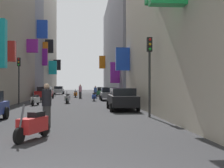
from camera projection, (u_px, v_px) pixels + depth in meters
name	position (u px, v px, depth m)	size (l,w,h in m)	color
ground_plane	(75.00, 100.00, 34.60)	(140.00, 140.00, 0.00)	#2D2D30
building_left_mid_b	(17.00, 36.00, 40.48)	(7.35, 7.58, 16.52)	gray
building_left_mid_c	(34.00, 39.00, 54.04)	(7.37, 19.65, 20.00)	#B2A899
building_right_mid_b	(129.00, 45.00, 48.10)	(7.16, 34.34, 16.13)	gray
parked_car_green	(102.00, 91.00, 45.70)	(2.01, 4.14, 1.38)	#236638
parked_car_black	(122.00, 98.00, 20.35)	(1.88, 4.45, 1.48)	black
parked_car_white	(59.00, 90.00, 55.16)	(1.88, 3.92, 1.44)	white
parked_car_red	(44.00, 93.00, 36.18)	(1.88, 4.38, 1.48)	#B21E1E
parked_car_grey	(108.00, 93.00, 33.40)	(1.88, 4.44, 1.41)	slate
scooter_white	(35.00, 100.00, 24.96)	(0.59, 1.92, 1.13)	silver
scooter_orange	(76.00, 94.00, 40.76)	(0.45, 1.96, 1.13)	orange
scooter_silver	(67.00, 98.00, 27.91)	(0.49, 1.80, 1.13)	#ADADB2
scooter_blue	(94.00, 97.00, 31.91)	(0.45, 1.87, 1.13)	#2D4CAD
scooter_red	(33.00, 125.00, 9.31)	(0.83, 1.86, 1.13)	red
scooter_black	(100.00, 92.00, 49.71)	(0.78, 1.73, 1.13)	black
pedestrian_crossing	(47.00, 105.00, 12.10)	(0.54, 0.54, 1.75)	#373737
pedestrian_near_left	(80.00, 91.00, 37.87)	(0.51, 0.51, 1.75)	#363636
pedestrian_near_right	(95.00, 92.00, 38.74)	(0.50, 0.50, 1.56)	black
traffic_light_near_corner	(19.00, 72.00, 26.11)	(0.26, 0.34, 4.06)	#2D2D2D
traffic_light_far_corner	(150.00, 63.00, 15.87)	(0.26, 0.34, 4.20)	#2D2D2D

